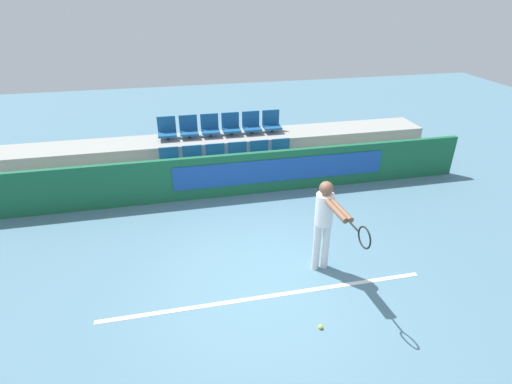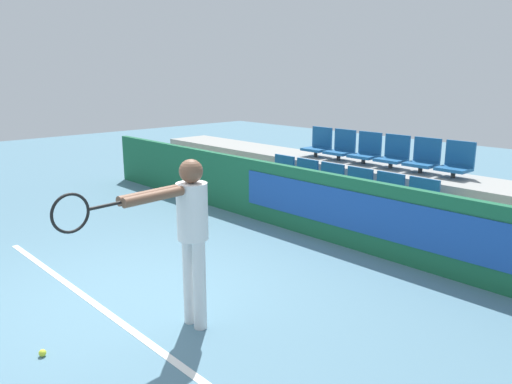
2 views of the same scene
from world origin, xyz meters
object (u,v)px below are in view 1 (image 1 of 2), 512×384
stadium_chair_0 (170,162)px  tennis_player (326,219)px  stadium_chair_9 (231,126)px  stadium_chair_1 (193,160)px  stadium_chair_4 (260,154)px  stadium_chair_5 (281,152)px  stadium_chair_7 (189,128)px  stadium_chair_8 (210,127)px  stadium_chair_10 (251,124)px  stadium_chair_2 (216,158)px  stadium_chair_11 (272,123)px  stadium_chair_3 (238,156)px  tennis_ball (321,327)px  stadium_chair_6 (167,130)px

stadium_chair_0 → tennis_player: size_ratio=0.33×
stadium_chair_9 → stadium_chair_1: bearing=-136.4°
stadium_chair_4 → stadium_chair_5: size_ratio=1.00×
stadium_chair_7 → stadium_chair_8: size_ratio=1.00×
stadium_chair_9 → stadium_chair_10: (0.56, 0.00, 0.00)m
stadium_chair_10 → tennis_player: (0.24, -4.91, -0.07)m
stadium_chair_5 → stadium_chair_9: size_ratio=1.00×
stadium_chair_2 → stadium_chair_11: bearing=32.4°
stadium_chair_1 → stadium_chair_8: (0.56, 1.06, 0.44)m
stadium_chair_3 → stadium_chair_10: bearing=62.3°
stadium_chair_11 → stadium_chair_0: bearing=-159.2°
stadium_chair_5 → stadium_chair_8: (-1.67, 1.06, 0.44)m
stadium_chair_1 → stadium_chair_10: 2.03m
stadium_chair_3 → tennis_ball: (0.32, -5.12, -0.64)m
stadium_chair_7 → stadium_chair_11: bearing=0.0°
stadium_chair_9 → stadium_chair_5: bearing=-43.6°
stadium_chair_2 → stadium_chair_6: stadium_chair_6 is taller
stadium_chair_10 → tennis_player: 4.91m
stadium_chair_4 → stadium_chair_7: stadium_chair_7 is taller
stadium_chair_9 → stadium_chair_11: same height
stadium_chair_1 → stadium_chair_5: bearing=0.0°
stadium_chair_6 → stadium_chair_11: same height
stadium_chair_4 → stadium_chair_9: 1.28m
stadium_chair_5 → stadium_chair_10: 1.28m
stadium_chair_4 → stadium_chair_6: bearing=154.6°
stadium_chair_1 → stadium_chair_9: size_ratio=1.00×
stadium_chair_5 → stadium_chair_8: 2.03m
stadium_chair_11 → tennis_ball: bearing=-97.3°
stadium_chair_7 → stadium_chair_11: size_ratio=1.00×
stadium_chair_5 → stadium_chair_8: stadium_chair_8 is taller
stadium_chair_4 → stadium_chair_9: stadium_chair_9 is taller
tennis_player → stadium_chair_6: bearing=112.3°
stadium_chair_9 → tennis_player: bearing=-80.7°
stadium_chair_8 → stadium_chair_10: same height
stadium_chair_2 → stadium_chair_11: stadium_chair_11 is taller
stadium_chair_10 → tennis_player: size_ratio=0.33×
stadium_chair_0 → stadium_chair_4: size_ratio=1.00×
stadium_chair_2 → stadium_chair_8: size_ratio=1.00×
stadium_chair_3 → stadium_chair_9: 1.15m
stadium_chair_0 → stadium_chair_9: bearing=32.4°
stadium_chair_0 → tennis_player: 4.59m
stadium_chair_1 → tennis_ball: (1.44, -5.12, -0.64)m
stadium_chair_7 → stadium_chair_10: 1.67m
stadium_chair_2 → stadium_chair_8: (0.00, 1.06, 0.44)m
stadium_chair_0 → tennis_ball: (1.99, -5.12, -0.64)m
stadium_chair_7 → tennis_player: tennis_player is taller
tennis_ball → stadium_chair_2: bearing=99.7°
stadium_chair_4 → stadium_chair_7: (-1.67, 1.06, 0.44)m
stadium_chair_0 → stadium_chair_10: (2.23, 1.06, 0.44)m
stadium_chair_2 → stadium_chair_6: size_ratio=1.00×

